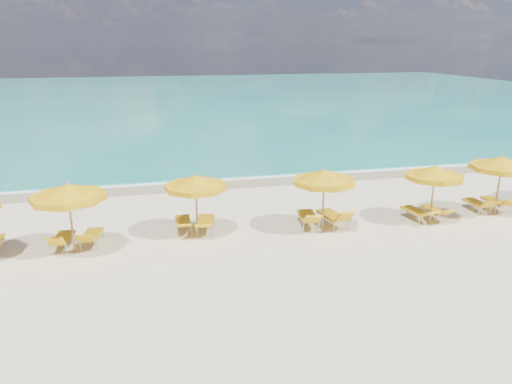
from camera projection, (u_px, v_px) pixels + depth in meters
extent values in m
plane|color=beige|center=(265.00, 234.00, 18.62)|extent=(120.00, 120.00, 0.00)
cube|color=#167F70|center=(173.00, 98.00, 63.34)|extent=(120.00, 80.00, 0.30)
cube|color=tan|center=(230.00, 182.00, 25.51)|extent=(120.00, 2.60, 0.01)
cube|color=white|center=(227.00, 178.00, 26.26)|extent=(120.00, 1.20, 0.03)
cube|color=white|center=(115.00, 149.00, 33.15)|extent=(14.00, 0.36, 0.05)
cube|color=white|center=(287.00, 125.00, 42.73)|extent=(18.00, 0.30, 0.05)
cylinder|color=tan|center=(71.00, 220.00, 16.61)|extent=(0.07, 0.07, 2.41)
cone|color=#DFA40B|center=(68.00, 191.00, 16.32)|extent=(2.49, 2.49, 0.48)
cylinder|color=#DFA40B|center=(69.00, 197.00, 16.39)|extent=(2.51, 2.51, 0.19)
sphere|color=tan|center=(67.00, 183.00, 16.25)|extent=(0.11, 0.11, 0.11)
cylinder|color=tan|center=(197.00, 206.00, 18.27)|extent=(0.07, 0.07, 2.24)
cone|color=#DFA40B|center=(196.00, 181.00, 18.00)|extent=(2.79, 2.79, 0.45)
cylinder|color=#DFA40B|center=(196.00, 187.00, 18.06)|extent=(2.81, 2.81, 0.18)
sphere|color=tan|center=(195.00, 175.00, 17.93)|extent=(0.10, 0.10, 0.10)
cylinder|color=tan|center=(323.00, 201.00, 18.75)|extent=(0.07, 0.07, 2.31)
cone|color=#DFA40B|center=(324.00, 176.00, 18.47)|extent=(2.47, 2.47, 0.46)
cylinder|color=#DFA40B|center=(324.00, 181.00, 18.54)|extent=(2.49, 2.49, 0.19)
sphere|color=tan|center=(325.00, 169.00, 18.40)|extent=(0.10, 0.10, 0.10)
cylinder|color=tan|center=(433.00, 194.00, 19.65)|extent=(0.07, 0.07, 2.23)
cone|color=#DFA40B|center=(435.00, 171.00, 19.38)|extent=(2.81, 2.81, 0.45)
cylinder|color=#DFA40B|center=(434.00, 177.00, 19.44)|extent=(2.84, 2.84, 0.18)
sphere|color=tan|center=(436.00, 166.00, 19.31)|extent=(0.10, 0.10, 0.10)
cylinder|color=tan|center=(498.00, 186.00, 20.42)|extent=(0.08, 0.08, 2.43)
cone|color=#DFA40B|center=(502.00, 162.00, 20.12)|extent=(2.97, 2.97, 0.49)
cylinder|color=#DFA40B|center=(501.00, 168.00, 20.19)|extent=(3.00, 3.00, 0.19)
sphere|color=tan|center=(503.00, 156.00, 20.05)|extent=(0.11, 0.11, 0.11)
cube|color=gold|center=(63.00, 238.00, 17.33)|extent=(0.72, 1.33, 0.08)
cube|color=gold|center=(56.00, 241.00, 16.46)|extent=(0.62, 0.55, 0.47)
cube|color=gold|center=(92.00, 235.00, 17.59)|extent=(0.74, 1.33, 0.08)
cube|color=gold|center=(86.00, 239.00, 16.72)|extent=(0.63, 0.57, 0.44)
cube|color=gold|center=(183.00, 221.00, 18.96)|extent=(0.59, 1.26, 0.08)
cube|color=gold|center=(184.00, 226.00, 18.09)|extent=(0.57, 0.58, 0.31)
cube|color=gold|center=(206.00, 221.00, 18.91)|extent=(0.85, 1.42, 0.08)
cube|color=gold|center=(204.00, 226.00, 17.96)|extent=(0.71, 0.71, 0.34)
cube|color=gold|center=(308.00, 216.00, 19.37)|extent=(0.81, 1.46, 0.09)
cube|color=gold|center=(313.00, 219.00, 18.40)|extent=(0.69, 0.64, 0.48)
cube|color=gold|center=(332.00, 215.00, 19.44)|extent=(0.84, 1.49, 0.09)
cube|color=gold|center=(345.00, 217.00, 18.54)|extent=(0.70, 0.61, 0.54)
cube|color=gold|center=(415.00, 211.00, 20.09)|extent=(0.74, 1.31, 0.08)
cube|color=gold|center=(430.00, 214.00, 19.28)|extent=(0.63, 0.63, 0.35)
cube|color=gold|center=(434.00, 209.00, 20.30)|extent=(0.54, 1.17, 0.07)
cube|color=gold|center=(446.00, 213.00, 19.50)|extent=(0.53, 0.52, 0.34)
cube|color=gold|center=(476.00, 203.00, 21.10)|extent=(0.58, 1.24, 0.08)
cube|color=gold|center=(489.00, 204.00, 20.28)|extent=(0.56, 0.48, 0.46)
cube|color=gold|center=(495.00, 201.00, 21.33)|extent=(0.57, 1.26, 0.08)
cube|color=gold|center=(509.00, 202.00, 20.48)|extent=(0.56, 0.50, 0.44)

